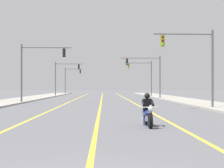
% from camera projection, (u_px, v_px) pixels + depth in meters
% --- Properties ---
extents(lane_stripe_center, '(0.16, 100.00, 0.01)m').
position_uv_depth(lane_stripe_center, '(101.00, 100.00, 51.31)').
color(lane_stripe_center, yellow).
rests_on(lane_stripe_center, ground).
extents(lane_stripe_left, '(0.16, 100.00, 0.01)m').
position_uv_depth(lane_stripe_left, '(74.00, 100.00, 51.23)').
color(lane_stripe_left, yellow).
rests_on(lane_stripe_left, ground).
extents(lane_stripe_right, '(0.16, 100.00, 0.01)m').
position_uv_depth(lane_stripe_right, '(128.00, 100.00, 51.38)').
color(lane_stripe_right, yellow).
rests_on(lane_stripe_right, ground).
extents(sidewalk_kerb_right, '(4.40, 110.00, 0.14)m').
position_uv_depth(sidewalk_kerb_right, '(187.00, 101.00, 46.53)').
color(sidewalk_kerb_right, '#9E998E').
rests_on(sidewalk_kerb_right, ground).
extents(sidewalk_kerb_left, '(4.40, 110.00, 0.14)m').
position_uv_depth(sidewalk_kerb_left, '(15.00, 101.00, 46.09)').
color(sidewalk_kerb_left, '#9E998E').
rests_on(sidewalk_kerb_left, ground).
extents(motorcycle_with_rider, '(0.70, 2.19, 1.46)m').
position_uv_depth(motorcycle_with_rider, '(148.00, 113.00, 16.90)').
color(motorcycle_with_rider, black).
rests_on(motorcycle_with_rider, ground).
extents(traffic_signal_near_right, '(4.75, 0.48, 6.20)m').
position_uv_depth(traffic_signal_near_right, '(196.00, 57.00, 30.56)').
color(traffic_signal_near_right, '#56565B').
rests_on(traffic_signal_near_right, ground).
extents(traffic_signal_near_left, '(5.33, 0.42, 6.20)m').
position_uv_depth(traffic_signal_near_left, '(36.00, 64.00, 41.03)').
color(traffic_signal_near_left, '#56565B').
rests_on(traffic_signal_near_left, ground).
extents(traffic_signal_mid_right, '(5.68, 0.37, 6.20)m').
position_uv_depth(traffic_signal_mid_right, '(148.00, 70.00, 56.12)').
color(traffic_signal_mid_right, '#56565B').
rests_on(traffic_signal_mid_right, ground).
extents(traffic_signal_mid_left, '(5.03, 0.51, 6.20)m').
position_uv_depth(traffic_signal_mid_left, '(63.00, 74.00, 70.31)').
color(traffic_signal_mid_left, '#56565B').
rests_on(traffic_signal_mid_left, ground).
extents(traffic_signal_far_right, '(4.78, 0.37, 6.20)m').
position_uv_depth(traffic_signal_far_right, '(144.00, 73.00, 67.73)').
color(traffic_signal_far_right, '#56565B').
rests_on(traffic_signal_far_right, ground).
extents(traffic_signal_far_left, '(4.20, 0.57, 6.20)m').
position_uv_depth(traffic_signal_far_left, '(70.00, 77.00, 91.13)').
color(traffic_signal_far_left, '#56565B').
rests_on(traffic_signal_far_left, ground).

